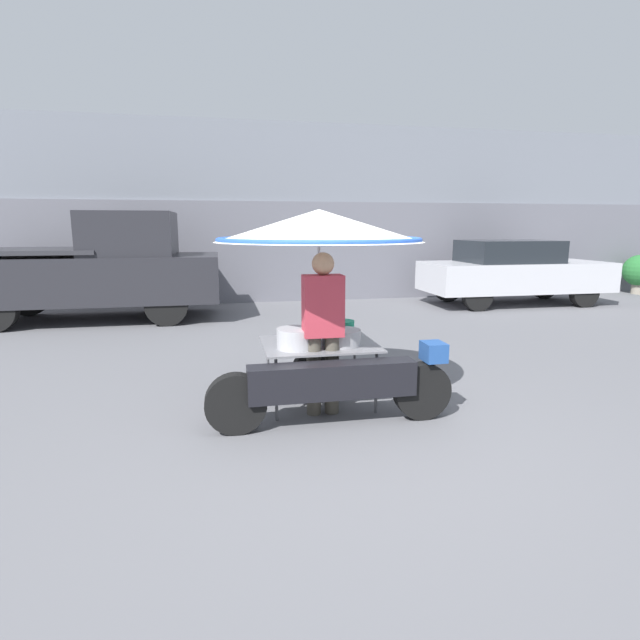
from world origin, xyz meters
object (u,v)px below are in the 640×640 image
at_px(vendor_person, 323,326).
at_px(pickup_truck, 98,269).
at_px(vendor_motorcycle_cart, 321,253).
at_px(potted_plant, 640,271).
at_px(parked_car, 513,271).

bearing_deg(vendor_person, pickup_truck, 119.44).
bearing_deg(vendor_person, vendor_motorcycle_cart, 83.47).
relative_size(vendor_motorcycle_cart, potted_plant, 2.17).
distance_m(vendor_motorcycle_cart, vendor_person, 0.72).
distance_m(vendor_person, parked_car, 8.32).
distance_m(parked_car, potted_plant, 4.50).
xyz_separation_m(vendor_person, potted_plant, (10.21, 6.91, -0.26)).
bearing_deg(potted_plant, parked_car, -167.80).
relative_size(parked_car, pickup_truck, 0.89).
distance_m(pickup_truck, potted_plant, 13.51).
height_order(pickup_truck, potted_plant, pickup_truck).
height_order(vendor_motorcycle_cart, potted_plant, vendor_motorcycle_cart).
distance_m(vendor_motorcycle_cart, parked_car, 8.18).
relative_size(vendor_person, potted_plant, 1.49).
height_order(vendor_person, potted_plant, vendor_person).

